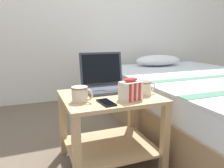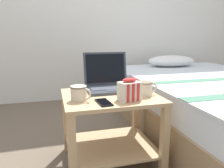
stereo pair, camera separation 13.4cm
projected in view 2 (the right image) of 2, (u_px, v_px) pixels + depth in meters
ground_plane at (111, 161)px, 1.49m from camera, size 8.00×8.00×0.00m
back_wall at (77, 3)px, 2.76m from camera, size 8.00×0.05×2.50m
bed at (213, 100)px, 2.09m from camera, size 1.54×2.16×0.60m
bedside_table at (110, 120)px, 1.43m from camera, size 0.60×0.51×0.47m
laptop at (109, 82)px, 1.54m from camera, size 0.32×0.29×0.25m
mug_front_left at (79, 92)px, 1.27m from camera, size 0.11×0.11×0.09m
mug_front_right at (145, 88)px, 1.37m from camera, size 0.14×0.10×0.09m
snack_bag at (129, 90)px, 1.26m from camera, size 0.14×0.11×0.13m
cell_phone at (104, 102)px, 1.22m from camera, size 0.08×0.15×0.01m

